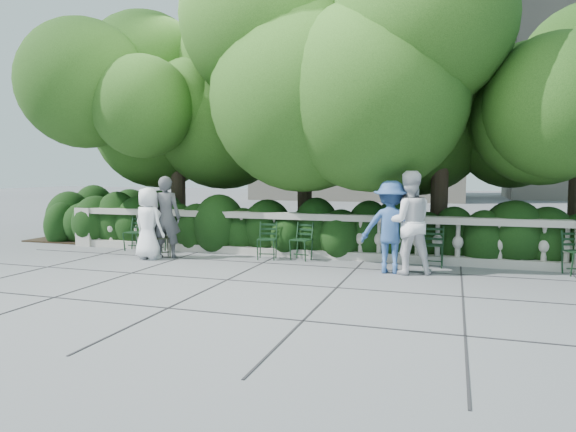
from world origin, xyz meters
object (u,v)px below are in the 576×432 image
(chair_weathered, at_px, (162,259))
(person_businessman, at_px, (148,223))
(person_older_blue, at_px, (391,227))
(person_casual_man, at_px, (408,222))
(person_woman_grey, at_px, (166,217))
(chair_a, at_px, (131,251))
(chair_e, at_px, (432,268))
(chair_b, at_px, (154,253))
(chair_d, at_px, (298,261))
(chair_c, at_px, (266,260))

(chair_weathered, height_order, person_businessman, person_businessman)
(chair_weathered, height_order, person_older_blue, person_older_blue)
(person_older_blue, bearing_deg, person_casual_man, -176.82)
(person_woman_grey, xyz_separation_m, person_older_blue, (5.00, -0.16, -0.04))
(chair_a, height_order, chair_e, same)
(person_casual_man, bearing_deg, chair_e, -140.75)
(chair_b, xyz_separation_m, chair_d, (3.57, 0.02, 0.00))
(person_older_blue, bearing_deg, chair_d, -19.86)
(chair_c, relative_size, chair_weathered, 1.00)
(chair_e, height_order, chair_weathered, same)
(person_casual_man, bearing_deg, chair_b, -24.97)
(chair_b, bearing_deg, person_older_blue, -22.37)
(chair_a, bearing_deg, chair_e, -0.15)
(chair_e, bearing_deg, chair_a, -178.62)
(person_woman_grey, bearing_deg, person_casual_man, 164.85)
(chair_c, xyz_separation_m, person_casual_man, (3.06, -0.50, 0.98))
(chair_c, distance_m, person_casual_man, 3.25)
(chair_d, xyz_separation_m, person_casual_man, (2.37, -0.65, 0.98))
(chair_d, height_order, person_older_blue, person_older_blue)
(chair_a, relative_size, person_older_blue, 0.48)
(chair_d, relative_size, chair_weathered, 1.00)
(chair_a, distance_m, chair_c, 3.58)
(person_businessman, height_order, person_casual_man, person_casual_man)
(person_woman_grey, relative_size, person_older_blue, 1.04)
(person_casual_man, bearing_deg, person_woman_grey, -20.42)
(chair_c, height_order, person_woman_grey, person_woman_grey)
(chair_b, bearing_deg, person_casual_man, -21.77)
(chair_weathered, bearing_deg, person_older_blue, -39.92)
(chair_weathered, distance_m, person_woman_grey, 0.93)
(chair_a, xyz_separation_m, person_woman_grey, (1.32, -0.56, 0.92))
(chair_d, height_order, chair_e, same)
(chair_a, bearing_deg, chair_b, -5.69)
(chair_c, bearing_deg, chair_a, 166.31)
(chair_e, relative_size, person_older_blue, 0.48)
(chair_a, distance_m, person_woman_grey, 1.70)
(chair_c, relative_size, chair_d, 1.00)
(person_woman_grey, distance_m, person_casual_man, 5.32)
(chair_a, bearing_deg, person_woman_grey, -23.09)
(chair_d, relative_size, person_older_blue, 0.48)
(chair_e, bearing_deg, person_businessman, -170.97)
(chair_a, relative_size, chair_weathered, 1.00)
(person_businessman, bearing_deg, chair_c, -151.83)
(chair_e, height_order, person_older_blue, person_older_blue)
(person_businessman, bearing_deg, chair_weathered, -141.43)
(person_woman_grey, bearing_deg, person_older_blue, 164.45)
(chair_d, bearing_deg, chair_c, -157.66)
(chair_a, distance_m, chair_weathered, 1.46)
(chair_weathered, xyz_separation_m, person_casual_man, (5.35, 0.00, 0.98))
(person_older_blue, bearing_deg, person_woman_grey, -3.44)
(person_woman_grey, bearing_deg, chair_e, 171.92)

